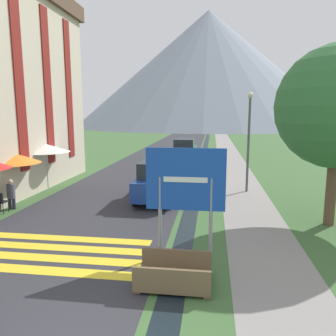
{
  "coord_description": "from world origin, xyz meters",
  "views": [
    {
      "loc": [
        2.0,
        -4.35,
        3.91
      ],
      "look_at": [
        0.06,
        10.0,
        1.49
      ],
      "focal_mm": 35.0,
      "sensor_mm": 36.0,
      "label": 1
    }
  ],
  "objects_px": {
    "parked_car_far": "(184,150)",
    "cafe_chair_far_left": "(27,185)",
    "parked_car_near": "(158,180)",
    "cafe_umbrella_rear_white": "(46,148)",
    "person_seated_far": "(11,193)",
    "cafe_umbrella_middle_orange": "(12,158)",
    "footbridge": "(174,276)",
    "road_sign": "(185,188)",
    "streetlamp": "(249,133)",
    "cafe_chair_near_left": "(0,201)"
  },
  "relations": [
    {
      "from": "cafe_chair_far_left",
      "to": "cafe_umbrella_rear_white",
      "type": "relative_size",
      "value": 0.35
    },
    {
      "from": "cafe_chair_far_left",
      "to": "streetlamp",
      "type": "relative_size",
      "value": 0.17
    },
    {
      "from": "parked_car_far",
      "to": "cafe_chair_near_left",
      "type": "bearing_deg",
      "value": -110.72
    },
    {
      "from": "parked_car_near",
      "to": "streetlamp",
      "type": "xyz_separation_m",
      "value": [
        4.18,
        2.17,
        2.03
      ]
    },
    {
      "from": "footbridge",
      "to": "parked_car_near",
      "type": "height_order",
      "value": "parked_car_near"
    },
    {
      "from": "parked_car_far",
      "to": "cafe_umbrella_middle_orange",
      "type": "distance_m",
      "value": 15.34
    },
    {
      "from": "road_sign",
      "to": "cafe_umbrella_rear_white",
      "type": "height_order",
      "value": "road_sign"
    },
    {
      "from": "cafe_umbrella_rear_white",
      "to": "parked_car_far",
      "type": "bearing_deg",
      "value": 61.26
    },
    {
      "from": "person_seated_far",
      "to": "cafe_umbrella_rear_white",
      "type": "bearing_deg",
      "value": 95.56
    },
    {
      "from": "parked_car_far",
      "to": "streetlamp",
      "type": "height_order",
      "value": "streetlamp"
    },
    {
      "from": "parked_car_near",
      "to": "cafe_chair_near_left",
      "type": "distance_m",
      "value": 6.54
    },
    {
      "from": "road_sign",
      "to": "streetlamp",
      "type": "bearing_deg",
      "value": 73.38
    },
    {
      "from": "footbridge",
      "to": "streetlamp",
      "type": "height_order",
      "value": "streetlamp"
    },
    {
      "from": "cafe_umbrella_middle_orange",
      "to": "person_seated_far",
      "type": "height_order",
      "value": "cafe_umbrella_middle_orange"
    },
    {
      "from": "road_sign",
      "to": "cafe_umbrella_rear_white",
      "type": "xyz_separation_m",
      "value": [
        -7.84,
        7.45,
        0.15
      ]
    },
    {
      "from": "cafe_umbrella_middle_orange",
      "to": "streetlamp",
      "type": "xyz_separation_m",
      "value": [
        10.53,
        3.3,
        0.97
      ]
    },
    {
      "from": "road_sign",
      "to": "cafe_umbrella_rear_white",
      "type": "bearing_deg",
      "value": 136.49
    },
    {
      "from": "footbridge",
      "to": "cafe_umbrella_middle_orange",
      "type": "distance_m",
      "value": 10.31
    },
    {
      "from": "cafe_chair_near_left",
      "to": "cafe_umbrella_middle_orange",
      "type": "distance_m",
      "value": 2.38
    },
    {
      "from": "footbridge",
      "to": "cafe_umbrella_rear_white",
      "type": "height_order",
      "value": "cafe_umbrella_rear_white"
    },
    {
      "from": "parked_car_near",
      "to": "cafe_umbrella_rear_white",
      "type": "xyz_separation_m",
      "value": [
        -6.11,
        1.4,
        1.23
      ]
    },
    {
      "from": "parked_car_far",
      "to": "cafe_chair_far_left",
      "type": "xyz_separation_m",
      "value": [
        -6.52,
        -12.82,
        -0.4
      ]
    },
    {
      "from": "parked_car_near",
      "to": "cafe_chair_near_left",
      "type": "relative_size",
      "value": 4.83
    },
    {
      "from": "parked_car_near",
      "to": "cafe_umbrella_rear_white",
      "type": "height_order",
      "value": "cafe_umbrella_rear_white"
    },
    {
      "from": "parked_car_near",
      "to": "footbridge",
      "type": "bearing_deg",
      "value": -77.91
    },
    {
      "from": "parked_car_near",
      "to": "person_seated_far",
      "type": "xyz_separation_m",
      "value": [
        -5.75,
        -2.33,
        -0.22
      ]
    },
    {
      "from": "cafe_chair_near_left",
      "to": "person_seated_far",
      "type": "relative_size",
      "value": 0.68
    },
    {
      "from": "parked_car_near",
      "to": "cafe_chair_far_left",
      "type": "distance_m",
      "value": 6.43
    },
    {
      "from": "cafe_umbrella_middle_orange",
      "to": "cafe_umbrella_rear_white",
      "type": "bearing_deg",
      "value": 84.75
    },
    {
      "from": "footbridge",
      "to": "parked_car_far",
      "type": "height_order",
      "value": "parked_car_far"
    },
    {
      "from": "parked_car_near",
      "to": "person_seated_far",
      "type": "distance_m",
      "value": 6.21
    },
    {
      "from": "cafe_umbrella_middle_orange",
      "to": "streetlamp",
      "type": "height_order",
      "value": "streetlamp"
    },
    {
      "from": "cafe_umbrella_middle_orange",
      "to": "parked_car_near",
      "type": "bearing_deg",
      "value": 10.16
    },
    {
      "from": "cafe_umbrella_middle_orange",
      "to": "cafe_umbrella_rear_white",
      "type": "distance_m",
      "value": 2.55
    },
    {
      "from": "parked_car_far",
      "to": "cafe_umbrella_middle_orange",
      "type": "xyz_separation_m",
      "value": [
        -6.45,
        -13.87,
        1.05
      ]
    },
    {
      "from": "road_sign",
      "to": "footbridge",
      "type": "bearing_deg",
      "value": -95.22
    },
    {
      "from": "cafe_umbrella_rear_white",
      "to": "cafe_chair_far_left",
      "type": "bearing_deg",
      "value": -101.7
    },
    {
      "from": "cafe_chair_near_left",
      "to": "cafe_umbrella_middle_orange",
      "type": "bearing_deg",
      "value": 83.86
    },
    {
      "from": "parked_car_near",
      "to": "parked_car_far",
      "type": "distance_m",
      "value": 12.74
    },
    {
      "from": "cafe_chair_far_left",
      "to": "person_seated_far",
      "type": "relative_size",
      "value": 0.68
    },
    {
      "from": "parked_car_near",
      "to": "person_seated_far",
      "type": "bearing_deg",
      "value": -157.92
    },
    {
      "from": "footbridge",
      "to": "cafe_umbrella_middle_orange",
      "type": "relative_size",
      "value": 0.71
    },
    {
      "from": "cafe_chair_far_left",
      "to": "footbridge",
      "type": "bearing_deg",
      "value": -32.18
    },
    {
      "from": "cafe_chair_far_left",
      "to": "cafe_umbrella_middle_orange",
      "type": "xyz_separation_m",
      "value": [
        0.07,
        -1.05,
        1.45
      ]
    },
    {
      "from": "cafe_chair_near_left",
      "to": "cafe_chair_far_left",
      "type": "relative_size",
      "value": 1.0
    },
    {
      "from": "road_sign",
      "to": "parked_car_near",
      "type": "height_order",
      "value": "road_sign"
    },
    {
      "from": "cafe_chair_far_left",
      "to": "streetlamp",
      "type": "bearing_deg",
      "value": 22.46
    },
    {
      "from": "footbridge",
      "to": "cafe_chair_far_left",
      "type": "distance_m",
      "value": 10.91
    },
    {
      "from": "footbridge",
      "to": "person_seated_far",
      "type": "relative_size",
      "value": 1.35
    },
    {
      "from": "road_sign",
      "to": "cafe_chair_near_left",
      "type": "distance_m",
      "value": 8.3
    }
  ]
}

